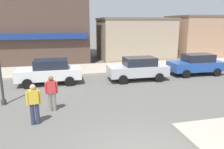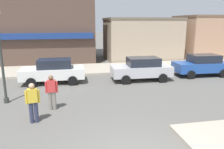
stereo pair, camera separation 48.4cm
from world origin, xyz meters
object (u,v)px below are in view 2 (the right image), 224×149
(pedestrian_crossing_far, at_px, (52,91))
(parked_car_nearest, at_px, (53,71))
(parked_car_third, at_px, (202,65))
(pedestrian_crossing_near, at_px, (33,102))
(parked_car_second, at_px, (141,69))

(pedestrian_crossing_far, bearing_deg, parked_car_nearest, 93.02)
(parked_car_nearest, height_order, pedestrian_crossing_far, pedestrian_crossing_far)
(parked_car_third, bearing_deg, pedestrian_crossing_far, -155.82)
(parked_car_third, xyz_separation_m, pedestrian_crossing_far, (-10.38, -4.66, 0.06))
(parked_car_third, distance_m, pedestrian_crossing_near, 12.46)
(parked_car_second, bearing_deg, parked_car_third, 5.30)
(parked_car_nearest, distance_m, parked_car_third, 10.63)
(parked_car_nearest, bearing_deg, parked_car_third, 0.02)
(parked_car_nearest, height_order, parked_car_third, same)
(parked_car_third, bearing_deg, parked_car_second, -174.70)
(parked_car_nearest, relative_size, pedestrian_crossing_near, 2.49)
(parked_car_third, height_order, pedestrian_crossing_near, pedestrian_crossing_near)
(parked_car_third, distance_m, pedestrian_crossing_far, 11.38)
(parked_car_third, bearing_deg, parked_car_nearest, -179.98)
(parked_car_nearest, bearing_deg, pedestrian_crossing_near, -93.65)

